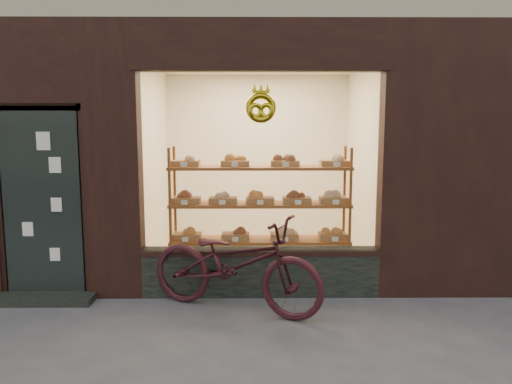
{
  "coord_description": "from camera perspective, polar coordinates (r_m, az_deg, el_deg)",
  "views": [
    {
      "loc": [
        0.35,
        -3.47,
        1.99
      ],
      "look_at": [
        0.4,
        2.0,
        1.23
      ],
      "focal_mm": 35.0,
      "sensor_mm": 36.0,
      "label": 1
    }
  ],
  "objects": [
    {
      "name": "bicycle",
      "position": [
        5.32,
        -2.4,
        -8.16
      ],
      "size": [
        2.07,
        1.43,
        1.03
      ],
      "primitive_type": "imported",
      "rotation": [
        0.0,
        0.0,
        1.15
      ],
      "color": "#37141A",
      "rests_on": "ground"
    },
    {
      "name": "display_shelf",
      "position": [
        6.13,
        0.46,
        -2.64
      ],
      "size": [
        2.2,
        0.45,
        1.7
      ],
      "color": "brown",
      "rests_on": "ground"
    }
  ]
}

